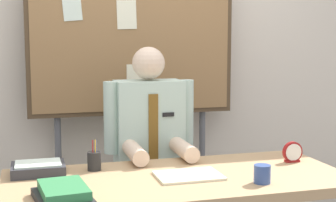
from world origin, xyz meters
TOP-DOWN VIEW (x-y plane):
  - back_wall at (0.00, 1.25)m, footprint 6.40×0.08m
  - desk at (0.00, 0.00)m, footprint 1.67×0.75m
  - person at (0.00, 0.60)m, footprint 0.55×0.56m
  - bulletin_board at (-0.00, 1.05)m, footprint 1.41×0.09m
  - book_stack at (-0.57, -0.23)m, footprint 0.25×0.32m
  - open_notebook at (0.05, -0.02)m, footprint 0.32×0.23m
  - desk_clock at (0.68, 0.11)m, footprint 0.11×0.04m
  - coffee_mug at (0.34, -0.21)m, footprint 0.08×0.08m
  - pen_holder at (-0.38, 0.23)m, footprint 0.07×0.07m
  - paper_tray at (-0.66, 0.23)m, footprint 0.26×0.20m

SIDE VIEW (x-z plane):
  - person at x=0.00m, z-range -0.05..1.29m
  - desk at x=0.00m, z-range 0.27..0.99m
  - open_notebook at x=0.05m, z-range 0.72..0.73m
  - paper_tray at x=-0.66m, z-range 0.72..0.78m
  - book_stack at x=-0.57m, z-range 0.72..0.79m
  - coffee_mug at x=0.34m, z-range 0.72..0.81m
  - pen_holder at x=-0.38m, z-range 0.69..0.85m
  - desk_clock at x=0.68m, z-range 0.71..0.83m
  - back_wall at x=0.00m, z-range 0.00..2.70m
  - bulletin_board at x=0.00m, z-range 0.41..2.29m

